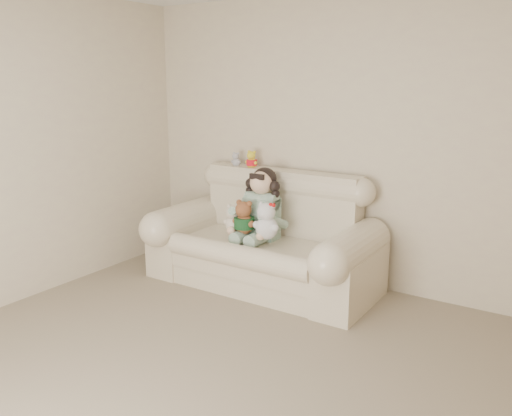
# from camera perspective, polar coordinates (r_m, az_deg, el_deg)

# --- Properties ---
(wall_back) EXTENTS (4.50, 0.00, 4.50)m
(wall_back) POSITION_cam_1_polar(r_m,az_deg,el_deg) (4.80, 11.02, 6.75)
(wall_back) COLOR beige
(wall_back) RESTS_ON ground
(sofa) EXTENTS (2.10, 0.95, 1.03)m
(sofa) POSITION_cam_1_polar(r_m,az_deg,el_deg) (4.83, 0.65, -2.48)
(sofa) COLOR beige
(sofa) RESTS_ON floor
(seated_child) EXTENTS (0.41, 0.50, 0.67)m
(seated_child) POSITION_cam_1_polar(r_m,az_deg,el_deg) (4.86, 0.62, 0.55)
(seated_child) COLOR #347350
(seated_child) RESTS_ON sofa
(brown_teddy) EXTENTS (0.28, 0.24, 0.37)m
(brown_teddy) POSITION_cam_1_polar(r_m,az_deg,el_deg) (4.75, -1.28, -0.66)
(brown_teddy) COLOR brown
(brown_teddy) RESTS_ON sofa
(white_cat) EXTENTS (0.31, 0.28, 0.39)m
(white_cat) POSITION_cam_1_polar(r_m,az_deg,el_deg) (4.60, 1.16, -0.95)
(white_cat) COLOR white
(white_cat) RESTS_ON sofa
(cream_teddy) EXTENTS (0.23, 0.20, 0.30)m
(cream_teddy) POSITION_cam_1_polar(r_m,az_deg,el_deg) (4.82, -2.46, -0.87)
(cream_teddy) COLOR beige
(cream_teddy) RESTS_ON sofa
(yellow_mini_bear) EXTENTS (0.16, 0.14, 0.21)m
(yellow_mini_bear) POSITION_cam_1_polar(r_m,az_deg,el_deg) (5.17, -0.46, 5.39)
(yellow_mini_bear) COLOR yellow
(yellow_mini_bear) RESTS_ON sofa
(grey_mini_plush) EXTENTS (0.12, 0.10, 0.17)m
(grey_mini_plush) POSITION_cam_1_polar(r_m,az_deg,el_deg) (5.28, -2.13, 5.36)
(grey_mini_plush) COLOR silver
(grey_mini_plush) RESTS_ON sofa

